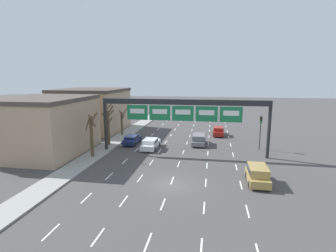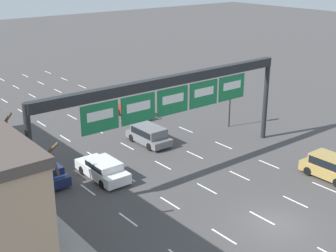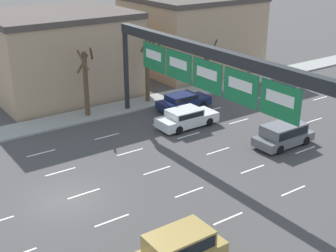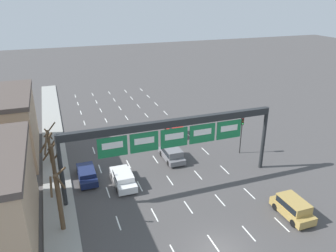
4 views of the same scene
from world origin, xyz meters
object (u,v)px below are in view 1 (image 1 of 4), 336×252
at_px(sign_gantry, 183,108).
at_px(car_white, 151,143).
at_px(car_red, 218,131).
at_px(traffic_light_near_gantry, 261,126).
at_px(tree_bare_closest, 92,134).
at_px(tree_bare_second, 108,124).
at_px(tree_bare_third, 122,122).
at_px(suv_gold, 258,174).
at_px(suv_grey, 199,139).
at_px(car_navy, 132,139).

relative_size(sign_gantry, car_white, 4.51).
bearing_deg(car_red, traffic_light_near_gantry, -55.71).
xyz_separation_m(tree_bare_closest, tree_bare_second, (-0.26, 6.05, 0.24)).
relative_size(sign_gantry, tree_bare_third, 4.64).
xyz_separation_m(suv_gold, car_white, (-12.98, 10.21, -0.18)).
bearing_deg(suv_grey, car_red, 66.14).
height_order(sign_gantry, car_navy, sign_gantry).
bearing_deg(car_navy, suv_gold, -37.22).
xyz_separation_m(car_red, tree_bare_closest, (-15.99, -15.48, 2.26)).
bearing_deg(car_red, suv_gold, -80.83).
relative_size(traffic_light_near_gantry, tree_bare_second, 0.75).
relative_size(car_white, tree_bare_third, 1.03).
relative_size(traffic_light_near_gantry, tree_bare_third, 1.00).
distance_m(sign_gantry, tree_bare_closest, 12.01).
bearing_deg(car_white, car_red, 46.75).
bearing_deg(car_red, sign_gantry, -111.94).
xyz_separation_m(tree_bare_second, tree_bare_third, (-0.27, 6.70, -0.85)).
height_order(car_white, tree_bare_closest, tree_bare_closest).
relative_size(tree_bare_second, tree_bare_third, 1.34).
distance_m(car_navy, tree_bare_third, 6.53).
relative_size(car_navy, tree_bare_second, 0.74).
distance_m(car_white, traffic_light_near_gantry, 15.57).
xyz_separation_m(car_white, tree_bare_second, (-6.57, 0.85, 2.53)).
bearing_deg(suv_grey, suv_gold, -65.09).
relative_size(suv_gold, car_red, 0.96).
bearing_deg(suv_gold, car_navy, 142.78).
bearing_deg(traffic_light_near_gantry, suv_gold, -100.15).
bearing_deg(tree_bare_second, car_white, -7.36).
bearing_deg(tree_bare_second, car_navy, 24.11).
height_order(sign_gantry, suv_gold, sign_gantry).
bearing_deg(sign_gantry, tree_bare_closest, -163.03).
bearing_deg(tree_bare_third, car_navy, -57.18).
xyz_separation_m(sign_gantry, car_white, (-4.80, 1.81, -5.31)).
xyz_separation_m(car_red, car_navy, (-13.10, -8.03, -0.09)).
relative_size(car_navy, tree_bare_closest, 0.82).
height_order(suv_gold, suv_grey, suv_gold).
bearing_deg(traffic_light_near_gantry, car_red, 124.29).
relative_size(sign_gantry, suv_gold, 5.32).
relative_size(tree_bare_closest, tree_bare_second, 0.90).
height_order(car_red, traffic_light_near_gantry, traffic_light_near_gantry).
relative_size(sign_gantry, tree_bare_second, 3.47).
distance_m(traffic_light_near_gantry, tree_bare_closest, 22.74).
bearing_deg(suv_grey, tree_bare_second, -168.91).
bearing_deg(traffic_light_near_gantry, tree_bare_second, -176.50).
xyz_separation_m(suv_grey, tree_bare_third, (-13.48, 4.10, 1.57)).
bearing_deg(tree_bare_second, suv_gold, -29.49).
height_order(car_navy, tree_bare_closest, tree_bare_closest).
distance_m(suv_grey, tree_bare_third, 14.18).
bearing_deg(sign_gantry, car_white, 159.40).
bearing_deg(suv_gold, sign_gantry, 134.23).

